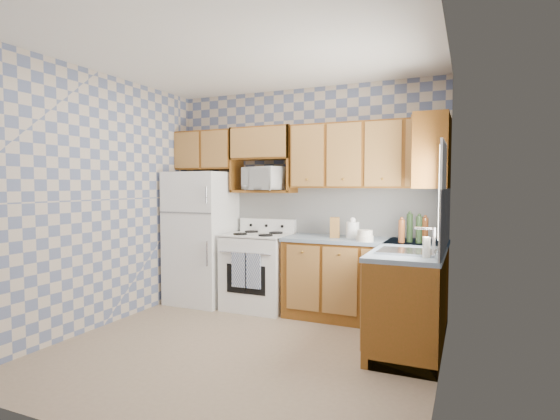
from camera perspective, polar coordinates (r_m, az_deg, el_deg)
The scene contains 30 objects.
floor at distance 4.24m, azimuth -4.91°, elevation -17.64°, with size 3.40×3.40×0.00m, color #846D56.
back_wall at distance 5.43m, azimuth 3.11°, elevation 1.53°, with size 3.40×0.02×2.70m, color slate.
right_wall at distance 3.49m, azimuth 20.32°, elevation 0.40°, with size 0.02×3.20×2.70m, color slate.
backsplash_back at distance 5.30m, azimuth 7.12°, elevation -0.16°, with size 2.60×0.01×0.56m, color white.
backsplash_right at distance 4.30m, azimuth 20.76°, elevation -1.12°, with size 0.01×1.60×0.56m, color white.
refrigerator at distance 5.74m, azimuth -10.21°, elevation -3.54°, with size 0.75×0.70×1.68m, color white.
stove_body at distance 5.42m, azimuth -2.85°, elevation -8.07°, with size 0.76×0.65×0.90m, color white.
cooktop at distance 5.35m, azimuth -2.86°, elevation -3.28°, with size 0.76×0.65×0.03m, color silver.
backguard at distance 5.58m, azimuth -1.61°, elevation -2.02°, with size 0.76×0.08×0.17m, color white.
dish_towel_left at distance 5.14m, azimuth -5.34°, elevation -7.80°, with size 0.19×0.03×0.40m, color navy.
dish_towel_right at distance 5.06m, azimuth -3.55°, elevation -7.98°, with size 0.19×0.03×0.40m, color navy.
base_cabinets_back at distance 5.02m, azimuth 10.83°, elevation -9.15°, with size 1.75×0.60×0.88m, color #5F3D10.
base_cabinets_right at distance 4.44m, azimuth 16.75°, elevation -10.85°, with size 0.60×1.60×0.88m, color #5F3D10.
countertop_back at distance 4.93m, azimuth 10.87°, elevation -3.94°, with size 1.77×0.63×0.04m, color slate.
countertop_right at distance 4.35m, azimuth 16.79°, elevation -4.97°, with size 0.63×1.60×0.04m, color slate.
upper_cabinets_back at distance 5.04m, azimuth 11.34°, elevation 7.02°, with size 1.75×0.33×0.74m, color #5F3D10.
upper_cabinets_fridge at distance 5.88m, azimuth -9.43°, elevation 7.66°, with size 0.82×0.33×0.50m, color #5F3D10.
upper_cabinets_right at distance 4.76m, azimuth 19.31°, elevation 7.14°, with size 0.33×0.70×0.74m, color #5F3D10.
microwave_shelf at distance 5.46m, azimuth -2.13°, elevation 2.43°, with size 0.80×0.33×0.03m, color #5F3D10.
microwave at distance 5.38m, azimuth -1.94°, elevation 4.11°, with size 0.52×0.35×0.29m, color white.
sink at distance 4.01m, azimuth 16.27°, elevation -5.30°, with size 0.48×0.40×0.03m, color #B7B7BC.
window at distance 3.94m, azimuth 20.50°, elevation 2.15°, with size 0.02×0.66×0.86m, color white.
bottle_0 at distance 4.74m, azimuth 16.57°, elevation -2.26°, with size 0.07×0.07×0.30m, color black.
bottle_1 at distance 4.67m, azimuth 17.70°, elevation -2.48°, with size 0.07×0.07×0.28m, color black.
bottle_2 at distance 4.76m, azimuth 18.42°, elevation -2.50°, with size 0.07×0.07×0.26m, color brown.
bottle_3 at distance 4.67m, azimuth 15.59°, elevation -2.68°, with size 0.07×0.07×0.24m, color brown.
knife_block at distance 4.97m, azimuth 7.18°, elevation -2.29°, with size 0.11×0.11×0.23m, color brown.
electric_kettle at distance 4.95m, azimuth 9.47°, elevation -2.61°, with size 0.14×0.14×0.18m, color white.
food_containers at distance 4.70m, azimuth 11.03°, elevation -3.31°, with size 0.18×0.18×0.12m, color beige, non-canonical shape.
soap_bottle at distance 3.76m, azimuth 18.58°, elevation -4.65°, with size 0.06×0.06×0.17m, color beige.
Camera 1 is at (1.90, -3.48, 1.51)m, focal length 28.00 mm.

